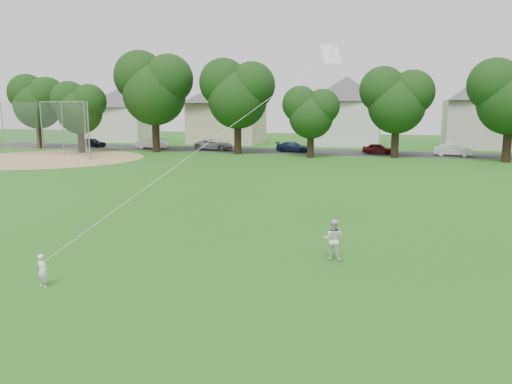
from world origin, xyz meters
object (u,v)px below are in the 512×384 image
(baseball_backstop, at_px, (58,129))
(toddler, at_px, (42,271))
(older_boy, at_px, (333,239))
(kite, at_px, (206,145))

(baseball_backstop, bearing_deg, toddler, -53.89)
(older_boy, xyz_separation_m, baseball_backstop, (-31.11, 27.75, 2.03))
(toddler, distance_m, kite, 6.04)
(toddler, distance_m, older_boy, 8.80)
(kite, bearing_deg, toddler, -132.61)
(toddler, height_order, baseball_backstop, baseball_backstop)
(kite, relative_size, baseball_backstop, 0.98)
(older_boy, relative_size, kite, 0.11)
(toddler, height_order, kite, kite)
(toddler, relative_size, baseball_backstop, 0.08)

